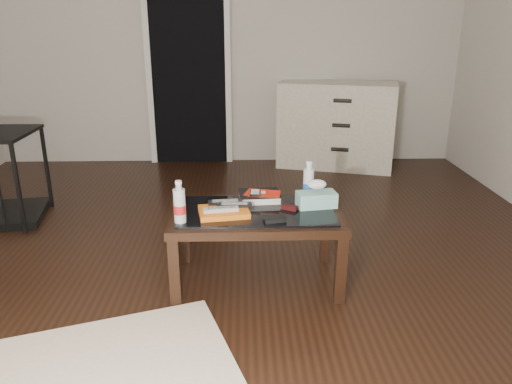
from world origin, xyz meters
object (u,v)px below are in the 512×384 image
(textbook, at_px, (259,196))
(water_bottle_left, at_px, (179,202))
(tissue_box, at_px, (316,199))
(coffee_table, at_px, (257,220))
(dresser, at_px, (336,125))
(water_bottle_right, at_px, (309,180))

(textbook, height_order, water_bottle_left, water_bottle_left)
(tissue_box, bearing_deg, coffee_table, 178.04)
(coffee_table, bearing_deg, textbook, 82.78)
(textbook, bearing_deg, dresser, 65.09)
(dresser, distance_m, tissue_box, 2.51)
(water_bottle_right, distance_m, tissue_box, 0.17)
(water_bottle_left, relative_size, water_bottle_right, 1.00)
(dresser, xyz_separation_m, water_bottle_right, (-0.60, -2.30, 0.13))
(water_bottle_right, bearing_deg, tissue_box, -78.45)
(textbook, distance_m, water_bottle_right, 0.32)
(dresser, bearing_deg, textbook, -95.73)
(water_bottle_right, xyz_separation_m, tissue_box, (0.03, -0.15, -0.07))
(coffee_table, height_order, tissue_box, tissue_box)
(dresser, bearing_deg, water_bottle_right, -89.05)
(dresser, xyz_separation_m, textbook, (-0.90, -2.32, 0.03))
(dresser, distance_m, water_bottle_left, 2.99)
(coffee_table, height_order, dresser, dresser)
(tissue_box, bearing_deg, dresser, 68.05)
(water_bottle_left, bearing_deg, dresser, 63.13)
(textbook, distance_m, tissue_box, 0.36)
(coffee_table, bearing_deg, water_bottle_right, 30.42)
(coffee_table, relative_size, water_bottle_right, 4.20)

